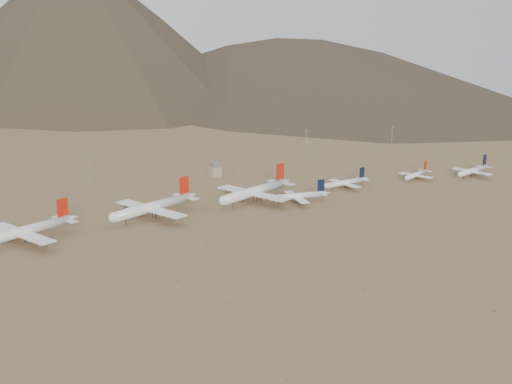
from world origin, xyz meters
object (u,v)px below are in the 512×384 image
widebody_centre (153,207)px  widebody_east (254,191)px  narrowbody_b (346,182)px  narrowbody_a (299,196)px  widebody_west (24,231)px  control_tower (215,170)px

widebody_centre → widebody_east: bearing=-19.0°
widebody_centre → narrowbody_b: 154.24m
narrowbody_a → widebody_east: bearing=157.3°
widebody_east → narrowbody_b: bearing=-20.9°
widebody_west → widebody_east: 158.71m
widebody_west → widebody_centre: size_ratio=0.94×
narrowbody_b → narrowbody_a: bearing=-167.3°
widebody_west → narrowbody_a: (183.84, -3.81, -2.27)m
widebody_west → control_tower: (167.25, 94.15, -1.92)m
widebody_west → widebody_centre: widebody_centre is taller
widebody_centre → control_tower: bearing=23.8°
narrowbody_a → narrowbody_b: size_ratio=1.08×
widebody_centre → widebody_east: size_ratio=0.99×
narrowbody_a → widebody_west: bearing=-170.9°
widebody_west → widebody_east: widebody_east is taller
widebody_east → widebody_west: bearing=163.7°
narrowbody_a → control_tower: (-16.59, 97.95, 0.34)m
widebody_east → control_tower: size_ratio=6.00×
widebody_centre → narrowbody_b: widebody_centre is taller
widebody_east → control_tower: widebody_east is taller
widebody_west → control_tower: size_ratio=5.60×
widebody_west → narrowbody_b: 236.89m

